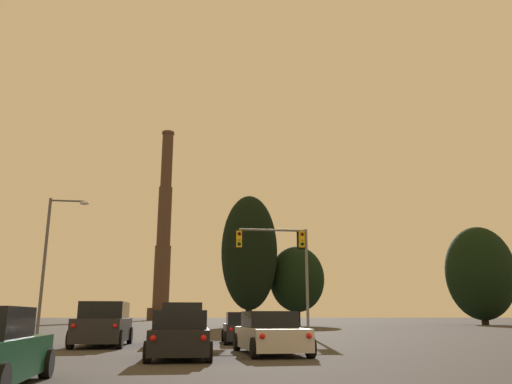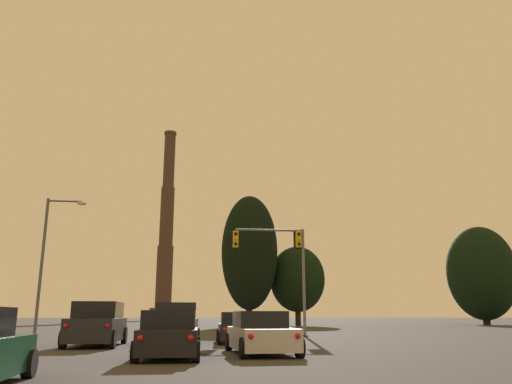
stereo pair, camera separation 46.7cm
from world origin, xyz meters
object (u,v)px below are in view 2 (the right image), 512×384
at_px(hatchback_center_lane_second, 170,336).
at_px(street_lamp, 49,251).
at_px(suv_left_lane_front, 98,325).
at_px(traffic_light_overhead_right, 281,254).
at_px(traffic_light_far_right, 246,295).
at_px(suv_center_lane_front, 176,324).
at_px(sedan_right_lane_second, 260,334).
at_px(hatchback_right_lane_front, 237,329).
at_px(smokestack, 166,243).

height_order(hatchback_center_lane_second, street_lamp, street_lamp).
height_order(suv_left_lane_front, traffic_light_overhead_right, traffic_light_overhead_right).
distance_m(traffic_light_overhead_right, traffic_light_far_right, 36.60).
height_order(suv_center_lane_front, traffic_light_overhead_right, traffic_light_overhead_right).
distance_m(suv_left_lane_front, traffic_light_overhead_right, 13.45).
bearing_deg(sedan_right_lane_second, hatchback_right_lane_front, 88.84).
height_order(traffic_light_overhead_right, traffic_light_far_right, traffic_light_overhead_right).
bearing_deg(hatchback_right_lane_front, suv_left_lane_front, -163.55).
xyz_separation_m(hatchback_center_lane_second, traffic_light_far_right, (8.11, 51.70, 3.24)).
xyz_separation_m(street_lamp, smokestack, (2.35, 107.08, 15.79)).
xyz_separation_m(suv_left_lane_front, smokestack, (-3.09, 118.59, 20.33)).
bearing_deg(street_lamp, suv_left_lane_front, -64.69).
xyz_separation_m(suv_left_lane_front, traffic_light_overhead_right, (9.63, 8.39, 4.22)).
xyz_separation_m(hatchback_right_lane_front, smokestack, (-9.33, 116.99, 20.56)).
height_order(hatchback_center_lane_second, traffic_light_overhead_right, traffic_light_overhead_right).
distance_m(suv_center_lane_front, smokestack, 118.98).
distance_m(suv_left_lane_front, sedan_right_lane_second, 8.32).
relative_size(suv_left_lane_front, smokestack, 0.09).
xyz_separation_m(traffic_light_far_right, street_lamp, (-16.89, -33.41, 1.53)).
height_order(suv_center_lane_front, suv_left_lane_front, same).
bearing_deg(smokestack, street_lamp, -91.26).
xyz_separation_m(sedan_right_lane_second, smokestack, (-9.48, 123.91, 20.56)).
relative_size(sedan_right_lane_second, smokestack, 0.09).
xyz_separation_m(hatchback_right_lane_front, hatchback_center_lane_second, (-2.89, -8.38, 0.00)).
xyz_separation_m(suv_center_lane_front, traffic_light_overhead_right, (6.32, 6.86, 4.22)).
bearing_deg(sedan_right_lane_second, suv_center_lane_front, 111.73).
bearing_deg(sedan_right_lane_second, hatchback_center_lane_second, -156.93).
xyz_separation_m(traffic_light_far_right, smokestack, (-14.54, 73.67, 17.32)).
height_order(traffic_light_overhead_right, street_lamp, street_lamp).
height_order(suv_left_lane_front, traffic_light_far_right, traffic_light_far_right).
bearing_deg(hatchback_center_lane_second, traffic_light_overhead_right, 68.72).
bearing_deg(hatchback_center_lane_second, traffic_light_far_right, 82.32).
height_order(suv_center_lane_front, hatchback_center_lane_second, suv_center_lane_front).
bearing_deg(traffic_light_far_right, sedan_right_lane_second, -95.75).
distance_m(hatchback_center_lane_second, traffic_light_overhead_right, 17.02).
xyz_separation_m(suv_center_lane_front, sedan_right_lane_second, (3.08, -6.86, -0.23)).
height_order(suv_left_lane_front, sedan_right_lane_second, suv_left_lane_front).
relative_size(hatchback_center_lane_second, traffic_light_far_right, 0.70).
relative_size(hatchback_center_lane_second, traffic_light_overhead_right, 0.61).
height_order(sedan_right_lane_second, traffic_light_far_right, traffic_light_far_right).
xyz_separation_m(hatchback_center_lane_second, smokestack, (-6.43, 125.37, 20.56)).
distance_m(hatchback_right_lane_front, hatchback_center_lane_second, 8.87).
distance_m(suv_center_lane_front, traffic_light_far_right, 44.25).
distance_m(hatchback_right_lane_front, traffic_light_overhead_right, 8.80).
relative_size(traffic_light_far_right, street_lamp, 0.66).
relative_size(suv_left_lane_front, hatchback_center_lane_second, 1.19).
relative_size(suv_center_lane_front, traffic_light_far_right, 0.83).
height_order(hatchback_right_lane_front, smokestack, smokestack).
distance_m(traffic_light_overhead_right, street_lamp, 15.39).
height_order(hatchback_right_lane_front, hatchback_center_lane_second, same).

